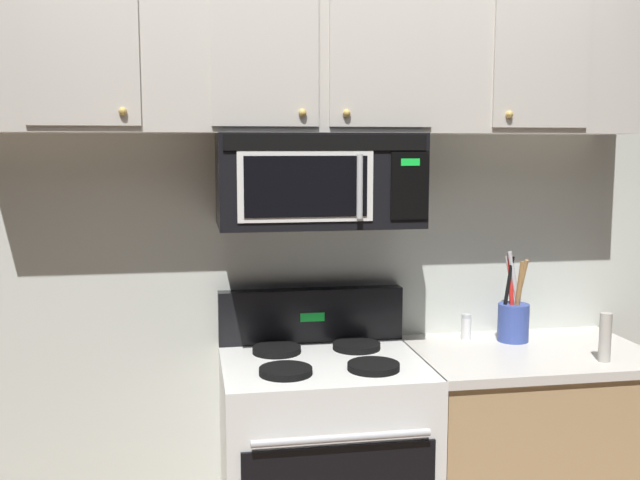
{
  "coord_description": "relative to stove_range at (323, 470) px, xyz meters",
  "views": [
    {
      "loc": [
        -0.47,
        -2.23,
        1.7
      ],
      "look_at": [
        0.0,
        0.49,
        1.35
      ],
      "focal_mm": 41.45,
      "sensor_mm": 36.0,
      "label": 1
    }
  ],
  "objects": [
    {
      "name": "utensil_crock_blue",
      "position": [
        0.83,
        0.14,
        0.53
      ],
      "size": [
        0.13,
        0.13,
        0.38
      ],
      "color": "#384C9E",
      "rests_on": "counter_segment"
    },
    {
      "name": "back_wall",
      "position": [
        0.0,
        0.37,
        0.88
      ],
      "size": [
        5.2,
        0.1,
        2.7
      ],
      "primitive_type": "cube",
      "color": "silver",
      "rests_on": "ground_plane"
    },
    {
      "name": "over_range_microwave",
      "position": [
        -0.0,
        0.12,
        1.11
      ],
      "size": [
        0.76,
        0.43,
        0.35
      ],
      "color": "black"
    },
    {
      "name": "counter_segment",
      "position": [
        0.84,
        0.01,
        -0.02
      ],
      "size": [
        0.93,
        0.65,
        0.9
      ],
      "color": "tan",
      "rests_on": "ground_plane"
    },
    {
      "name": "stove_range",
      "position": [
        0.0,
        0.0,
        0.0
      ],
      "size": [
        0.76,
        0.69,
        1.12
      ],
      "color": "white",
      "rests_on": "ground_plane"
    },
    {
      "name": "pepper_mill",
      "position": [
        1.04,
        -0.19,
        0.52
      ],
      "size": [
        0.04,
        0.04,
        0.19
      ],
      "primitive_type": "cylinder",
      "color": "#B7B2A8",
      "rests_on": "counter_segment"
    },
    {
      "name": "upper_cabinets",
      "position": [
        -0.0,
        0.15,
        1.56
      ],
      "size": [
        2.5,
        0.36,
        0.55
      ],
      "color": "#BCB7AD"
    },
    {
      "name": "salt_shaker",
      "position": [
        0.64,
        0.2,
        0.48
      ],
      "size": [
        0.04,
        0.04,
        0.11
      ],
      "color": "white",
      "rests_on": "counter_segment"
    }
  ]
}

